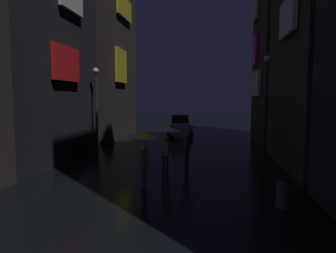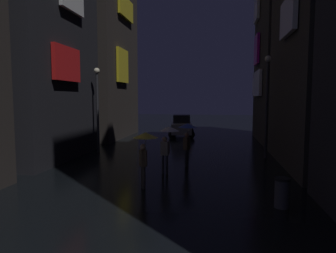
% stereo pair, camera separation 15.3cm
% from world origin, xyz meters
% --- Properties ---
extents(building_left_far, '(4.25, 8.28, 19.86)m').
position_xyz_m(building_left_far, '(-7.49, 22.13, 9.94)').
color(building_left_far, '#2D2826').
rests_on(building_left_far, ground).
extents(building_right_far, '(4.25, 7.48, 16.87)m').
position_xyz_m(building_right_far, '(7.48, 21.75, 8.43)').
color(building_right_far, '#33302D').
rests_on(building_right_far, ground).
extents(pedestrian_near_crossing_blue, '(0.90, 0.90, 2.12)m').
position_xyz_m(pedestrian_near_crossing_blue, '(0.86, 11.93, 1.67)').
color(pedestrian_near_crossing_blue, '#2D2D38').
rests_on(pedestrian_near_crossing_blue, ground).
extents(pedestrian_midstreet_centre_clear, '(0.90, 0.90, 2.12)m').
position_xyz_m(pedestrian_midstreet_centre_clear, '(0.17, 10.21, 1.67)').
color(pedestrian_midstreet_centre_clear, '#2D2D38').
rests_on(pedestrian_midstreet_centre_clear, ground).
extents(pedestrian_midstreet_left_yellow, '(0.90, 0.90, 2.12)m').
position_xyz_m(pedestrian_midstreet_left_yellow, '(-0.29, 7.88, 1.67)').
color(pedestrian_midstreet_left_yellow, '#38332D').
rests_on(pedestrian_midstreet_left_yellow, ground).
extents(car_distant, '(2.57, 4.30, 1.92)m').
position_xyz_m(car_distant, '(-0.81, 23.64, 0.93)').
color(car_distant, '#99999E').
rests_on(car_distant, ground).
extents(streetlamp_left_far, '(0.36, 0.36, 5.20)m').
position_xyz_m(streetlamp_left_far, '(-5.00, 14.90, 3.28)').
color(streetlamp_left_far, '#2D2D33').
rests_on(streetlamp_left_far, ground).
extents(streetlamp_right_far, '(0.36, 0.36, 5.68)m').
position_xyz_m(streetlamp_right_far, '(5.00, 14.64, 3.54)').
color(streetlamp_right_far, '#2D2D33').
rests_on(streetlamp_right_far, ground).
extents(trash_bin, '(0.46, 0.46, 0.93)m').
position_xyz_m(trash_bin, '(4.30, 6.74, 0.47)').
color(trash_bin, '#3F3F47').
rests_on(trash_bin, ground).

